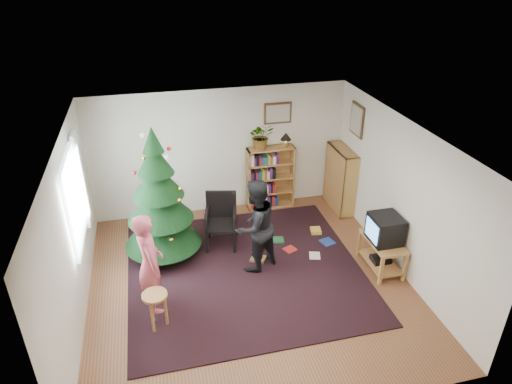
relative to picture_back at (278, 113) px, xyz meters
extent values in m
plane|color=brown|center=(-1.15, -2.48, -1.95)|extent=(5.00, 5.00, 0.00)
plane|color=white|center=(-1.15, -2.48, 0.55)|extent=(5.00, 5.00, 0.00)
cube|color=silver|center=(-1.15, 0.02, -0.70)|extent=(5.00, 0.02, 2.50)
cube|color=silver|center=(-1.15, -4.97, -0.70)|extent=(5.00, 0.02, 2.50)
cube|color=silver|center=(-3.65, -2.48, -0.70)|extent=(0.02, 5.00, 2.50)
cube|color=silver|center=(1.35, -2.48, -0.70)|extent=(0.02, 5.00, 2.50)
cube|color=black|center=(-1.15, -2.17, -1.94)|extent=(3.80, 3.60, 0.02)
cube|color=silver|center=(-3.62, -1.88, -0.45)|extent=(0.04, 1.20, 1.40)
cube|color=silver|center=(-3.58, -1.18, -0.45)|extent=(0.06, 0.35, 1.60)
cube|color=#4C3319|center=(0.00, 0.00, 0.00)|extent=(0.55, 0.03, 0.42)
cube|color=beige|center=(0.00, 0.00, 0.00)|extent=(0.47, 0.01, 0.34)
cube|color=#4C3319|center=(1.33, -0.73, 0.00)|extent=(0.03, 0.50, 0.60)
cube|color=beige|center=(1.33, -0.73, 0.00)|extent=(0.01, 0.42, 0.52)
cylinder|color=#3F2816|center=(-2.42, -1.39, -1.82)|extent=(0.13, 0.13, 0.25)
cone|color=black|center=(-2.42, -1.39, -1.33)|extent=(1.31, 1.31, 0.74)
cone|color=black|center=(-2.42, -1.39, -0.88)|extent=(1.10, 1.10, 0.65)
cone|color=black|center=(-2.42, -1.39, -0.48)|extent=(0.84, 0.84, 0.58)
cone|color=black|center=(-2.42, -1.39, -0.11)|extent=(0.59, 0.59, 0.51)
cone|color=black|center=(-2.42, -1.39, 0.21)|extent=(0.34, 0.34, 0.42)
cube|color=#AD863E|center=(-0.16, -0.14, -1.30)|extent=(0.95, 0.30, 1.30)
cube|color=#AD863E|center=(-0.16, -0.14, -0.66)|extent=(0.95, 0.30, 0.03)
cube|color=#AD863E|center=(1.19, -0.54, -1.30)|extent=(0.30, 0.95, 1.30)
cube|color=#AD863E|center=(1.19, -0.54, -0.66)|extent=(0.30, 0.95, 0.03)
cube|color=#AD863E|center=(1.07, -2.62, -1.42)|extent=(0.47, 0.85, 0.04)
cube|color=#AD863E|center=(0.86, -3.02, -1.69)|extent=(0.05, 0.05, 0.51)
cube|color=#AD863E|center=(1.28, -3.02, -1.69)|extent=(0.05, 0.05, 0.51)
cube|color=#AD863E|center=(0.86, -2.23, -1.69)|extent=(0.05, 0.05, 0.51)
cube|color=#AD863E|center=(1.28, -2.23, -1.69)|extent=(0.05, 0.05, 0.51)
cube|color=#AD863E|center=(1.07, -2.62, -1.83)|extent=(0.43, 0.81, 0.03)
cube|color=black|center=(1.07, -2.62, -1.77)|extent=(0.30, 0.25, 0.08)
cube|color=black|center=(1.07, -2.62, -1.18)|extent=(0.46, 0.51, 0.45)
cube|color=#59A1F1|center=(0.83, -2.62, -1.18)|extent=(0.01, 0.40, 0.32)
cube|color=black|center=(-1.40, -1.35, -1.51)|extent=(0.65, 0.65, 0.05)
cube|color=black|center=(-1.40, -1.10, -1.23)|extent=(0.54, 0.17, 0.54)
cube|color=black|center=(-1.64, -1.59, -1.73)|extent=(0.06, 0.06, 0.44)
cube|color=black|center=(-1.16, -1.59, -1.73)|extent=(0.06, 0.06, 0.44)
cube|color=black|center=(-1.64, -1.11, -1.73)|extent=(0.06, 0.06, 0.44)
cube|color=black|center=(-1.16, -1.11, -1.73)|extent=(0.06, 0.06, 0.44)
cylinder|color=#AD863E|center=(-2.62, -3.12, -1.39)|extent=(0.35, 0.35, 0.04)
cylinder|color=#AD863E|center=(-2.50, -3.12, -1.68)|extent=(0.04, 0.04, 0.55)
cylinder|color=#AD863E|center=(-2.69, -3.01, -1.68)|extent=(0.04, 0.04, 0.55)
cylinder|color=#AD863E|center=(-2.69, -3.23, -1.68)|extent=(0.04, 0.04, 0.55)
imported|color=#B14757|center=(-2.65, -2.70, -1.15)|extent=(0.49, 0.65, 1.60)
imported|color=black|center=(-0.96, -2.11, -1.14)|extent=(0.99, 0.92, 1.62)
imported|color=gray|center=(-0.36, -0.14, -0.39)|extent=(0.49, 0.43, 0.53)
cylinder|color=#A57F33|center=(0.14, -0.14, -0.60)|extent=(0.09, 0.09, 0.09)
sphere|color=#FFD88C|center=(0.14, -0.14, -0.51)|extent=(0.09, 0.09, 0.09)
cone|color=black|center=(0.14, -0.14, -0.43)|extent=(0.22, 0.22, 0.14)
cube|color=#A51E19|center=(-0.25, -1.79, -1.91)|extent=(0.20, 0.20, 0.08)
cube|color=navy|center=(0.49, -1.74, -1.91)|extent=(0.20, 0.20, 0.08)
cube|color=#1E592D|center=(-0.37, -1.48, -1.91)|extent=(0.20, 0.20, 0.08)
cube|color=gold|center=(0.40, -1.36, -1.91)|extent=(0.20, 0.20, 0.08)
cube|color=brown|center=(-0.87, -1.95, -1.91)|extent=(0.20, 0.20, 0.08)
cube|color=beige|center=(0.11, -2.08, -1.91)|extent=(0.20, 0.20, 0.08)
cube|color=#4C1959|center=(-0.86, -1.79, -1.91)|extent=(0.20, 0.20, 0.08)
camera|label=1|loc=(-2.42, -8.14, 2.79)|focal=32.00mm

